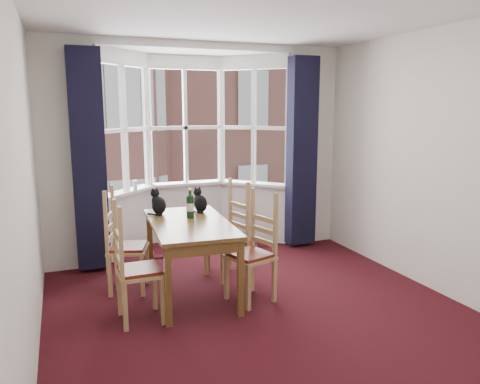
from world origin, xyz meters
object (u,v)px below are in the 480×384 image
cat_left (158,204)px  wine_bottle (190,205)px  chair_left_near (130,273)px  cat_right (200,202)px  dining_table (190,230)px  chair_left_far (120,249)px  chair_right_near (257,255)px  candle_tall (135,185)px  chair_right_far (233,237)px

cat_left → wine_bottle: 0.42m
chair_left_near → cat_right: bearing=42.7°
dining_table → chair_left_far: size_ratio=1.65×
cat_right → wine_bottle: (-0.19, -0.26, 0.03)m
chair_right_near → cat_right: (-0.37, 0.79, 0.43)m
dining_table → wine_bottle: size_ratio=4.73×
chair_right_near → cat_left: size_ratio=3.05×
chair_left_near → candle_tall: bearing=79.5°
cat_left → candle_tall: 1.20m
chair_right_far → wine_bottle: size_ratio=2.86×
cat_left → chair_right_far: bearing=-7.6°
candle_tall → chair_left_near: bearing=-100.5°
cat_left → chair_left_near: bearing=-116.9°
dining_table → wine_bottle: wine_bottle is taller
chair_left_far → chair_right_near: same height
chair_right_near → chair_right_far: bearing=90.0°
cat_left → cat_right: 0.47m
cat_left → candle_tall: (-0.07, 1.20, 0.03)m
dining_table → chair_left_near: 0.85m
cat_left → wine_bottle: wine_bottle is taller
chair_right_far → candle_tall: 1.66m
dining_table → chair_left_near: bearing=-147.5°
chair_left_near → cat_right: size_ratio=3.18×
candle_tall → chair_left_far: bearing=-106.4°
chair_left_far → candle_tall: size_ratio=6.95×
dining_table → chair_left_far: chair_left_far is taller
chair_right_far → cat_left: bearing=172.4°
chair_left_far → candle_tall: bearing=73.6°
chair_left_far → wine_bottle: (0.74, -0.19, 0.46)m
chair_left_far → chair_right_far: same height
chair_left_far → cat_left: (0.46, 0.11, 0.44)m
chair_left_far → chair_right_far: size_ratio=1.00×
chair_left_near → chair_right_far: (1.31, 0.80, 0.00)m
dining_table → chair_left_near: (-0.69, -0.44, -0.23)m
chair_right_far → cat_right: 0.57m
chair_left_far → wine_bottle: bearing=-14.5°
chair_right_far → candle_tall: (-0.92, 1.31, 0.46)m
chair_right_far → cat_left: 0.96m
chair_left_near → wine_bottle: (0.75, 0.61, 0.46)m
cat_right → candle_tall: (-0.54, 1.24, 0.03)m
chair_left_near → wine_bottle: size_ratio=2.86×
cat_right → cat_left: bearing=174.0°
chair_left_near → chair_right_far: 1.53m
cat_right → chair_right_far: bearing=-9.7°
chair_left_near → wine_bottle: 1.07m
dining_table → cat_left: 0.56m
dining_table → wine_bottle: (0.05, 0.16, 0.24)m
chair_left_near → chair_left_far: 0.80m
cat_left → cat_right: cat_left is taller
chair_left_far → cat_right: 1.03m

